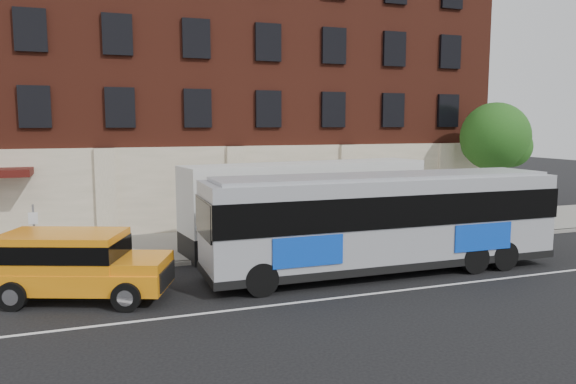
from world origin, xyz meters
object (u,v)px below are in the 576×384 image
object	(u,v)px
sign_pole	(34,235)
street_tree	(496,139)
city_bus	(384,219)
yellow_suv	(74,261)
shipping_container	(308,205)

from	to	relation	value
sign_pole	street_tree	bearing A→B (deg)	8.61
sign_pole	city_bus	size ratio (longest dim) A/B	0.20
sign_pole	yellow_suv	bearing A→B (deg)	-66.61
street_tree	yellow_suv	xyz separation A→B (m)	(-20.70, -6.43, -3.24)
yellow_suv	city_bus	bearing A→B (deg)	-2.53
sign_pole	shipping_container	xyz separation A→B (m)	(10.52, 1.17, 0.33)
street_tree	sign_pole	bearing A→B (deg)	-171.39
yellow_suv	shipping_container	bearing A→B (deg)	24.93
yellow_suv	shipping_container	size ratio (longest dim) A/B	0.49
sign_pole	yellow_suv	xyz separation A→B (m)	(1.34, -3.10, -0.29)
sign_pole	shipping_container	bearing A→B (deg)	6.35
sign_pole	city_bus	bearing A→B (deg)	-17.13
sign_pole	yellow_suv	world-z (taller)	sign_pole
street_tree	shipping_container	xyz separation A→B (m)	(-11.52, -2.17, -2.63)
city_bus	shipping_container	world-z (taller)	shipping_container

